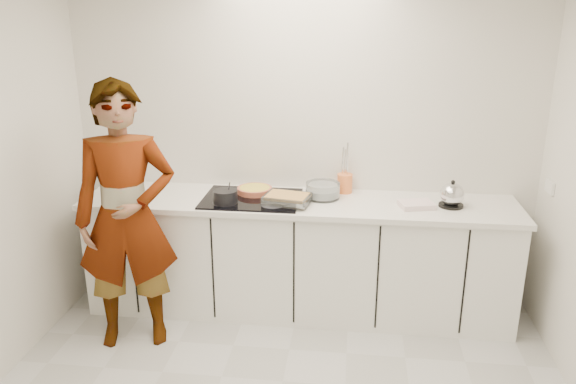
# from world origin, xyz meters

# --- Properties ---
(wall_back) EXTENTS (3.60, 0.00, 2.60)m
(wall_back) POSITION_xyz_m (0.00, 1.60, 1.30)
(wall_back) COLOR silver
(wall_back) RESTS_ON ground
(base_cabinets) EXTENTS (3.20, 0.58, 0.87)m
(base_cabinets) POSITION_xyz_m (0.00, 1.28, 0.43)
(base_cabinets) COLOR white
(base_cabinets) RESTS_ON floor
(countertop) EXTENTS (3.24, 0.64, 0.04)m
(countertop) POSITION_xyz_m (0.00, 1.28, 0.89)
(countertop) COLOR white
(countertop) RESTS_ON base_cabinets
(hob) EXTENTS (0.72, 0.54, 0.01)m
(hob) POSITION_xyz_m (-0.35, 1.26, 0.92)
(hob) COLOR black
(hob) RESTS_ON countertop
(tart_dish) EXTENTS (0.31, 0.31, 0.04)m
(tart_dish) POSITION_xyz_m (-0.35, 1.38, 0.95)
(tart_dish) COLOR #BD5C41
(tart_dish) RESTS_ON hob
(saucepan) EXTENTS (0.23, 0.23, 0.17)m
(saucepan) POSITION_xyz_m (-0.52, 1.12, 0.97)
(saucepan) COLOR black
(saucepan) RESTS_ON hob
(baking_dish) EXTENTS (0.36, 0.29, 0.06)m
(baking_dish) POSITION_xyz_m (-0.07, 1.18, 0.96)
(baking_dish) COLOR silver
(baking_dish) RESTS_ON hob
(mixing_bowl) EXTENTS (0.30, 0.30, 0.12)m
(mixing_bowl) POSITION_xyz_m (0.18, 1.36, 0.97)
(mixing_bowl) COLOR silver
(mixing_bowl) RESTS_ON countertop
(tea_towel) EXTENTS (0.27, 0.23, 0.04)m
(tea_towel) POSITION_xyz_m (0.86, 1.24, 0.93)
(tea_towel) COLOR white
(tea_towel) RESTS_ON countertop
(kettle) EXTENTS (0.23, 0.23, 0.20)m
(kettle) POSITION_xyz_m (1.11, 1.28, 0.99)
(kettle) COLOR black
(kettle) RESTS_ON countertop
(utensil_crock) EXTENTS (0.15, 0.15, 0.15)m
(utensil_crock) POSITION_xyz_m (0.34, 1.52, 0.98)
(utensil_crock) COLOR orange
(utensil_crock) RESTS_ON countertop
(cook) EXTENTS (0.77, 0.61, 1.86)m
(cook) POSITION_xyz_m (-1.11, 0.73, 0.93)
(cook) COLOR white
(cook) RESTS_ON floor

